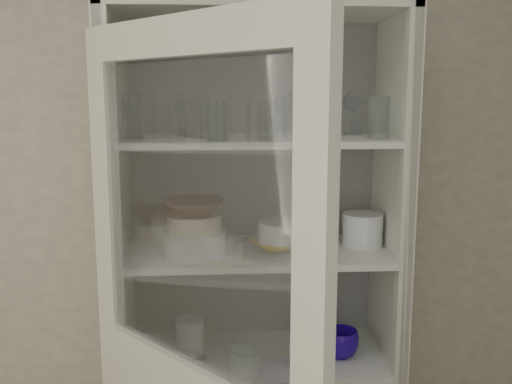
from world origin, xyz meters
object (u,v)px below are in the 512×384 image
(goblet_3, at_px, (353,111))
(mug_teal, at_px, (318,337))
(white_canister, at_px, (190,335))
(pantry_cabinet, at_px, (255,326))
(white_ramekin, at_px, (280,231))
(mug_blue, at_px, (341,343))
(terracotta_bowl, at_px, (194,207))
(measuring_cups, at_px, (187,360))
(teal_jar, at_px, (307,335))
(yellow_trivet, at_px, (280,242))
(goblet_1, at_px, (187,113))
(grey_bowl_stack, at_px, (362,230))
(plate_stack_back, at_px, (179,229))
(mug_white, at_px, (299,355))
(goblet_0, at_px, (182,112))
(plate_stack_front, at_px, (195,243))
(cream_bowl, at_px, (194,223))
(goblet_2, at_px, (288,112))
(glass_platter, at_px, (280,246))

(goblet_3, height_order, mug_teal, goblet_3)
(mug_teal, height_order, white_canister, white_canister)
(pantry_cabinet, height_order, goblet_3, pantry_cabinet)
(white_ramekin, height_order, mug_blue, white_ramekin)
(terracotta_bowl, bearing_deg, white_canister, 107.71)
(terracotta_bowl, bearing_deg, measuring_cups, -154.55)
(teal_jar, xyz_separation_m, white_canister, (-0.44, 0.01, 0.01))
(yellow_trivet, relative_size, mug_teal, 1.69)
(goblet_1, height_order, grey_bowl_stack, goblet_1)
(plate_stack_back, bearing_deg, goblet_3, 1.13)
(terracotta_bowl, height_order, white_canister, terracotta_bowl)
(white_ramekin, xyz_separation_m, teal_jar, (0.11, 0.03, -0.41))
(mug_white, bearing_deg, mug_blue, 41.58)
(terracotta_bowl, xyz_separation_m, measuring_cups, (-0.03, -0.02, -0.55))
(mug_white, distance_m, teal_jar, 0.14)
(yellow_trivet, relative_size, grey_bowl_stack, 1.11)
(mug_teal, xyz_separation_m, mug_white, (-0.09, -0.14, -0.00))
(plate_stack_back, relative_size, white_canister, 1.59)
(pantry_cabinet, distance_m, mug_blue, 0.33)
(goblet_0, xyz_separation_m, plate_stack_front, (0.05, -0.15, -0.44))
(plate_stack_front, xyz_separation_m, mug_blue, (0.52, 0.01, -0.39))
(grey_bowl_stack, relative_size, mug_blue, 1.12)
(cream_bowl, bearing_deg, mug_blue, 1.47)
(cream_bowl, bearing_deg, yellow_trivet, 9.70)
(goblet_1, distance_m, mug_blue, 1.01)
(goblet_1, bearing_deg, cream_bowl, -79.80)
(cream_bowl, relative_size, teal_jar, 1.64)
(goblet_1, bearing_deg, plate_stack_back, 150.17)
(white_ramekin, bearing_deg, goblet_3, 26.23)
(goblet_2, distance_m, glass_platter, 0.48)
(pantry_cabinet, height_order, plate_stack_front, pantry_cabinet)
(plate_stack_front, bearing_deg, white_ramekin, 9.70)
(plate_stack_front, bearing_deg, mug_teal, 11.16)
(pantry_cabinet, height_order, mug_teal, pantry_cabinet)
(goblet_0, relative_size, white_ramekin, 1.03)
(mug_teal, bearing_deg, mug_white, -99.44)
(pantry_cabinet, xyz_separation_m, goblet_3, (0.37, 0.06, 0.81))
(mug_blue, bearing_deg, goblet_2, 145.41)
(goblet_1, bearing_deg, mug_teal, -7.87)
(glass_platter, distance_m, teal_jar, 0.37)
(goblet_1, height_order, measuring_cups, goblet_1)
(plate_stack_front, relative_size, measuring_cups, 2.40)
(pantry_cabinet, xyz_separation_m, grey_bowl_stack, (0.39, -0.05, 0.38))
(mug_teal, relative_size, measuring_cups, 1.03)
(goblet_0, height_order, white_canister, goblet_0)
(goblet_0, distance_m, plate_stack_back, 0.44)
(goblet_1, xyz_separation_m, white_canister, (-0.00, -0.07, -0.82))
(cream_bowl, xyz_separation_m, grey_bowl_stack, (0.61, 0.08, -0.05))
(pantry_cabinet, distance_m, plate_stack_back, 0.47)
(plate_stack_front, distance_m, mug_blue, 0.65)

